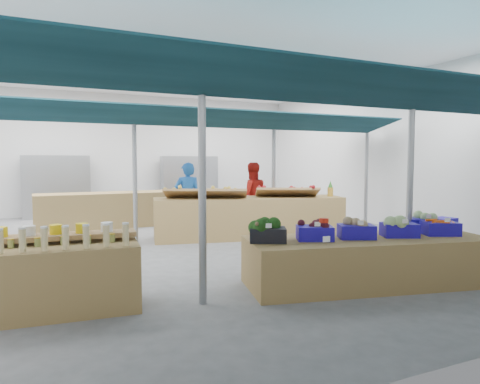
{
  "coord_description": "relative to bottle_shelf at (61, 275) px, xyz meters",
  "views": [
    {
      "loc": [
        -2.78,
        -9.08,
        1.81
      ],
      "look_at": [
        0.61,
        -1.6,
        1.24
      ],
      "focal_mm": 32.0,
      "sensor_mm": 36.0,
      "label": 1
    }
  ],
  "objects": [
    {
      "name": "far_counter",
      "position": [
        2.18,
        6.83,
        0.04
      ],
      "size": [
        5.37,
        1.24,
        0.96
      ],
      "primitive_type": "cube",
      "rotation": [
        0.0,
        0.0,
        0.03
      ],
      "color": "olive",
      "rests_on": "floor"
    },
    {
      "name": "pole_ribbon",
      "position": [
        2.94,
        -1.25,
        0.64
      ],
      "size": [
        0.12,
        0.12,
        0.28
      ],
      "color": "red",
      "rests_on": "pole_grid"
    },
    {
      "name": "veg_counter",
      "position": [
        4.18,
        -0.64,
        -0.09
      ],
      "size": [
        3.76,
        1.93,
        0.7
      ],
      "primitive_type": "cube",
      "rotation": [
        0.0,
        0.0,
        -0.21
      ],
      "color": "olive",
      "rests_on": "floor"
    },
    {
      "name": "crate_broccoli",
      "position": [
        2.67,
        -0.31,
        0.41
      ],
      "size": [
        0.6,
        0.53,
        0.35
      ],
      "rotation": [
        0.0,
        0.0,
        -0.43
      ],
      "color": "black",
      "rests_on": "veg_counter"
    },
    {
      "name": "apple_heap_yellow",
      "position": [
        3.22,
        3.79,
        0.69
      ],
      "size": [
        2.02,
        1.4,
        0.27
      ],
      "rotation": [
        0.0,
        0.0,
        -0.41
      ],
      "color": "#997247",
      "rests_on": "fruit_counter"
    },
    {
      "name": "bottle_shelf",
      "position": [
        0.0,
        0.0,
        0.0
      ],
      "size": [
        1.88,
        1.24,
        1.09
      ],
      "rotation": [
        0.0,
        0.0,
        -0.08
      ],
      "color": "olive",
      "rests_on": "floor"
    },
    {
      "name": "crate_stack",
      "position": [
        7.34,
        0.76,
        -0.11
      ],
      "size": [
        0.59,
        0.45,
        0.65
      ],
      "primitive_type": "cube",
      "rotation": [
        0.0,
        0.0,
        0.13
      ],
      "color": "#1A0E9D",
      "rests_on": "floor"
    },
    {
      "name": "crate_beets",
      "position": [
        3.35,
        -0.46,
        0.39
      ],
      "size": [
        0.6,
        0.53,
        0.29
      ],
      "rotation": [
        0.0,
        0.0,
        -0.43
      ],
      "color": "#1A0E9D",
      "rests_on": "veg_counter"
    },
    {
      "name": "pole_grid",
      "position": [
        3.41,
        1.8,
        1.37
      ],
      "size": [
        10.0,
        4.6,
        3.0
      ],
      "color": "gray",
      "rests_on": "floor"
    },
    {
      "name": "crate_cabbage",
      "position": [
        4.66,
        -0.74,
        0.41
      ],
      "size": [
        0.6,
        0.53,
        0.35
      ],
      "rotation": [
        0.0,
        0.0,
        -0.43
      ],
      "color": "#1A0E9D",
      "rests_on": "veg_counter"
    },
    {
      "name": "apple_heap_red",
      "position": [
        5.16,
        3.38,
        0.69
      ],
      "size": [
        1.65,
        1.24,
        0.27
      ],
      "rotation": [
        0.0,
        0.0,
        -0.41
      ],
      "color": "#997247",
      "rests_on": "fruit_counter"
    },
    {
      "name": "sparrow",
      "position": [
        2.49,
        -0.4,
        0.5
      ],
      "size": [
        0.12,
        0.09,
        0.11
      ],
      "rotation": [
        0.0,
        0.0,
        -0.43
      ],
      "color": "brown",
      "rests_on": "crate_broccoli"
    },
    {
      "name": "vendor_left",
      "position": [
        3.1,
        4.78,
        0.46
      ],
      "size": [
        0.73,
        0.56,
        1.8
      ],
      "primitive_type": "imported",
      "rotation": [
        0.0,
        0.0,
        2.93
      ],
      "color": "#1B58B1",
      "rests_on": "floor"
    },
    {
      "name": "fruit_counter",
      "position": [
        4.3,
        3.68,
        0.04
      ],
      "size": [
        4.63,
        1.97,
        0.96
      ],
      "primitive_type": "cube",
      "rotation": [
        0.0,
        0.0,
        -0.21
      ],
      "color": "olive",
      "rests_on": "floor"
    },
    {
      "name": "vendor_right",
      "position": [
        4.9,
        4.78,
        0.46
      ],
      "size": [
        1.0,
        0.85,
        1.8
      ],
      "primitive_type": "imported",
      "rotation": [
        0.0,
        0.0,
        2.93
      ],
      "color": "#A41A14",
      "rests_on": "floor"
    },
    {
      "name": "pineapple",
      "position": [
        6.27,
        3.15,
        0.7
      ],
      "size": [
        0.14,
        0.14,
        0.39
      ],
      "rotation": [
        0.0,
        0.0,
        -0.41
      ],
      "color": "#8C6019",
      "rests_on": "fruit_counter"
    },
    {
      "name": "crate_extra",
      "position": [
        5.44,
        -0.46,
        0.4
      ],
      "size": [
        0.59,
        0.51,
        0.32
      ],
      "rotation": [
        0.0,
        0.0,
        -0.38
      ],
      "color": "#1A0E9D",
      "rests_on": "veg_counter"
    },
    {
      "name": "hall",
      "position": [
        2.66,
        4.99,
        2.2
      ],
      "size": [
        13.0,
        13.0,
        13.0
      ],
      "color": "silver",
      "rests_on": "ground"
    },
    {
      "name": "crate_carrots",
      "position": [
        5.35,
        -0.89,
        0.37
      ],
      "size": [
        0.6,
        0.53,
        0.29
      ],
      "rotation": [
        0.0,
        0.0,
        -0.43
      ],
      "color": "#1A0E9D",
      "rests_on": "veg_counter"
    },
    {
      "name": "back_shelving_right",
      "position": [
        4.66,
        9.55,
        0.56
      ],
      "size": [
        2.0,
        0.5,
        2.0
      ],
      "primitive_type": "cube",
      "color": "#B23F33",
      "rests_on": "floor"
    },
    {
      "name": "crate_celeriac",
      "position": [
        3.98,
        -0.6,
        0.4
      ],
      "size": [
        0.6,
        0.53,
        0.31
      ],
      "rotation": [
        0.0,
        0.0,
        -0.43
      ],
      "color": "#1A0E9D",
      "rests_on": "veg_counter"
    },
    {
      "name": "awnings",
      "position": [
        3.41,
        1.8,
        2.34
      ],
      "size": [
        9.5,
        7.08,
        0.3
      ],
      "color": "#0A242D",
      "rests_on": "pole_grid"
    },
    {
      "name": "floor",
      "position": [
        2.66,
        3.55,
        -0.44
      ],
      "size": [
        13.0,
        13.0,
        0.0
      ],
      "primitive_type": "plane",
      "color": "slate",
      "rests_on": "ground"
    },
    {
      "name": "back_shelving_left",
      "position": [
        0.16,
        9.55,
        0.56
      ],
      "size": [
        2.0,
        0.5,
        2.0
      ],
      "primitive_type": "cube",
      "color": "#B23F33",
      "rests_on": "floor"
    }
  ]
}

